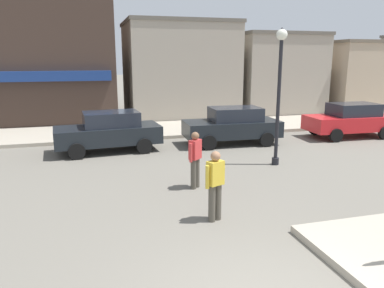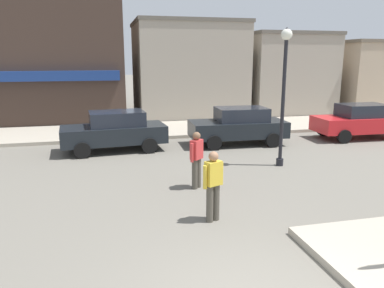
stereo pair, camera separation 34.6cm
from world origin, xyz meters
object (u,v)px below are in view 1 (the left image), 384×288
(lamp_post, at_px, (280,78))
(pedestrian_crossing_far, at_px, (215,184))
(parked_car_third, at_px, (351,120))
(pedestrian_crossing_near, at_px, (195,158))
(parked_car_second, at_px, (232,125))
(parked_car_nearest, at_px, (109,131))

(lamp_post, xyz_separation_m, pedestrian_crossing_far, (-3.49, -3.74, -2.09))
(parked_car_third, xyz_separation_m, pedestrian_crossing_far, (-9.01, -7.01, 0.06))
(pedestrian_crossing_near, distance_m, pedestrian_crossing_far, 2.21)
(pedestrian_crossing_near, xyz_separation_m, pedestrian_crossing_far, (-0.17, -2.21, 0.00))
(lamp_post, relative_size, pedestrian_crossing_near, 2.82)
(parked_car_second, relative_size, pedestrian_crossing_far, 2.52)
(pedestrian_crossing_near, bearing_deg, parked_car_nearest, 112.49)
(parked_car_nearest, xyz_separation_m, parked_car_third, (10.90, -0.19, 0.00))
(lamp_post, bearing_deg, parked_car_nearest, 147.34)
(parked_car_second, relative_size, pedestrian_crossing_near, 2.52)
(parked_car_nearest, distance_m, pedestrian_crossing_far, 7.44)
(parked_car_nearest, height_order, parked_car_third, same)
(lamp_post, relative_size, pedestrian_crossing_far, 2.82)
(parked_car_third, height_order, pedestrian_crossing_near, pedestrian_crossing_near)
(parked_car_third, bearing_deg, pedestrian_crossing_near, -151.48)
(lamp_post, height_order, parked_car_nearest, lamp_post)
(parked_car_third, bearing_deg, lamp_post, -149.41)
(parked_car_second, xyz_separation_m, parked_car_third, (5.78, -0.12, 0.00))
(lamp_post, height_order, pedestrian_crossing_near, lamp_post)
(parked_car_third, bearing_deg, pedestrian_crossing_far, -142.12)
(parked_car_third, bearing_deg, parked_car_second, 178.80)
(parked_car_nearest, xyz_separation_m, pedestrian_crossing_near, (2.07, -4.99, 0.06))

